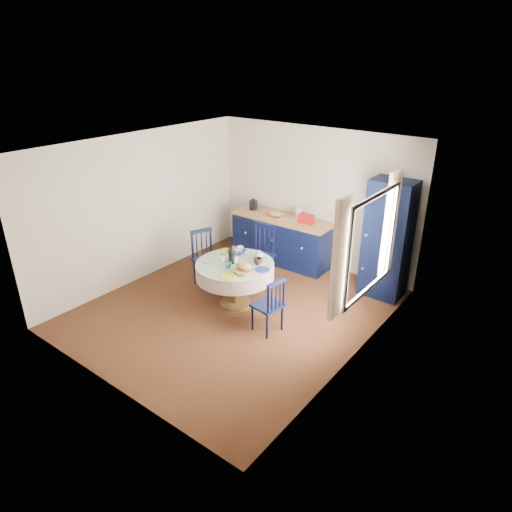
{
  "coord_description": "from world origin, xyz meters",
  "views": [
    {
      "loc": [
        3.99,
        -4.64,
        3.69
      ],
      "look_at": [
        0.27,
        0.2,
        0.91
      ],
      "focal_mm": 32.0,
      "sensor_mm": 36.0,
      "label": 1
    }
  ],
  "objects_px": {
    "pantry_cabinet": "(387,240)",
    "chair_right": "(269,305)",
    "mug_a": "(222,258)",
    "mug_c": "(258,261)",
    "mug_b": "(229,266)",
    "mug_d": "(240,249)",
    "chair_left": "(206,258)",
    "chair_far": "(259,254)",
    "kitchen_counter": "(281,239)",
    "cobalt_bowl": "(237,252)",
    "dining_table": "(235,271)"
  },
  "relations": [
    {
      "from": "chair_left",
      "to": "mug_a",
      "type": "relative_size",
      "value": 6.91
    },
    {
      "from": "chair_right",
      "to": "mug_b",
      "type": "distance_m",
      "value": 0.88
    },
    {
      "from": "kitchen_counter",
      "to": "chair_left",
      "type": "height_order",
      "value": "kitchen_counter"
    },
    {
      "from": "mug_b",
      "to": "mug_d",
      "type": "distance_m",
      "value": 0.61
    },
    {
      "from": "mug_c",
      "to": "mug_d",
      "type": "distance_m",
      "value": 0.54
    },
    {
      "from": "mug_b",
      "to": "cobalt_bowl",
      "type": "distance_m",
      "value": 0.54
    },
    {
      "from": "kitchen_counter",
      "to": "dining_table",
      "type": "bearing_deg",
      "value": -79.02
    },
    {
      "from": "mug_c",
      "to": "cobalt_bowl",
      "type": "height_order",
      "value": "mug_c"
    },
    {
      "from": "kitchen_counter",
      "to": "chair_far",
      "type": "relative_size",
      "value": 1.92
    },
    {
      "from": "dining_table",
      "to": "mug_b",
      "type": "height_order",
      "value": "dining_table"
    },
    {
      "from": "mug_d",
      "to": "cobalt_bowl",
      "type": "distance_m",
      "value": 0.08
    },
    {
      "from": "mug_b",
      "to": "mug_d",
      "type": "relative_size",
      "value": 0.93
    },
    {
      "from": "kitchen_counter",
      "to": "mug_a",
      "type": "bearing_deg",
      "value": -85.92
    },
    {
      "from": "pantry_cabinet",
      "to": "chair_right",
      "type": "relative_size",
      "value": 2.26
    },
    {
      "from": "chair_left",
      "to": "chair_right",
      "type": "height_order",
      "value": "chair_left"
    },
    {
      "from": "kitchen_counter",
      "to": "chair_right",
      "type": "xyz_separation_m",
      "value": [
        1.22,
        -2.06,
        -0.02
      ]
    },
    {
      "from": "chair_left",
      "to": "mug_c",
      "type": "distance_m",
      "value": 1.2
    },
    {
      "from": "kitchen_counter",
      "to": "chair_left",
      "type": "bearing_deg",
      "value": -108.55
    },
    {
      "from": "chair_far",
      "to": "mug_c",
      "type": "bearing_deg",
      "value": -57.03
    },
    {
      "from": "dining_table",
      "to": "chair_far",
      "type": "distance_m",
      "value": 0.9
    },
    {
      "from": "dining_table",
      "to": "mug_d",
      "type": "distance_m",
      "value": 0.46
    },
    {
      "from": "mug_a",
      "to": "mug_c",
      "type": "relative_size",
      "value": 1.03
    },
    {
      "from": "mug_a",
      "to": "cobalt_bowl",
      "type": "xyz_separation_m",
      "value": [
        -0.0,
        0.35,
        -0.02
      ]
    },
    {
      "from": "dining_table",
      "to": "chair_far",
      "type": "height_order",
      "value": "chair_far"
    },
    {
      "from": "chair_left",
      "to": "dining_table",
      "type": "bearing_deg",
      "value": -86.5
    },
    {
      "from": "mug_b",
      "to": "mug_a",
      "type": "bearing_deg",
      "value": 152.17
    },
    {
      "from": "dining_table",
      "to": "mug_c",
      "type": "height_order",
      "value": "dining_table"
    },
    {
      "from": "pantry_cabinet",
      "to": "mug_b",
      "type": "bearing_deg",
      "value": -130.69
    },
    {
      "from": "chair_left",
      "to": "mug_a",
      "type": "xyz_separation_m",
      "value": [
        0.65,
        -0.32,
        0.3
      ]
    },
    {
      "from": "mug_d",
      "to": "mug_b",
      "type": "bearing_deg",
      "value": -67.52
    },
    {
      "from": "chair_left",
      "to": "cobalt_bowl",
      "type": "bearing_deg",
      "value": -66.74
    },
    {
      "from": "mug_c",
      "to": "mug_d",
      "type": "relative_size",
      "value": 1.27
    },
    {
      "from": "kitchen_counter",
      "to": "chair_left",
      "type": "distance_m",
      "value": 1.61
    },
    {
      "from": "pantry_cabinet",
      "to": "mug_a",
      "type": "relative_size",
      "value": 13.96
    },
    {
      "from": "pantry_cabinet",
      "to": "dining_table",
      "type": "distance_m",
      "value": 2.43
    },
    {
      "from": "chair_right",
      "to": "cobalt_bowl",
      "type": "bearing_deg",
      "value": -109.65
    },
    {
      "from": "dining_table",
      "to": "cobalt_bowl",
      "type": "xyz_separation_m",
      "value": [
        -0.22,
        0.29,
        0.15
      ]
    },
    {
      "from": "mug_a",
      "to": "mug_d",
      "type": "bearing_deg",
      "value": 88.74
    },
    {
      "from": "kitchen_counter",
      "to": "cobalt_bowl",
      "type": "distance_m",
      "value": 1.54
    },
    {
      "from": "chair_left",
      "to": "mug_d",
      "type": "relative_size",
      "value": 9.01
    },
    {
      "from": "kitchen_counter",
      "to": "chair_right",
      "type": "bearing_deg",
      "value": -60.46
    },
    {
      "from": "dining_table",
      "to": "mug_d",
      "type": "relative_size",
      "value": 11.36
    },
    {
      "from": "chair_left",
      "to": "chair_far",
      "type": "relative_size",
      "value": 0.93
    },
    {
      "from": "chair_right",
      "to": "mug_a",
      "type": "relative_size",
      "value": 6.17
    },
    {
      "from": "kitchen_counter",
      "to": "mug_d",
      "type": "bearing_deg",
      "value": -83.93
    },
    {
      "from": "chair_far",
      "to": "mug_b",
      "type": "bearing_deg",
      "value": -80.61
    },
    {
      "from": "kitchen_counter",
      "to": "cobalt_bowl",
      "type": "height_order",
      "value": "kitchen_counter"
    },
    {
      "from": "dining_table",
      "to": "mug_a",
      "type": "xyz_separation_m",
      "value": [
        -0.22,
        -0.06,
        0.17
      ]
    },
    {
      "from": "chair_far",
      "to": "mug_d",
      "type": "height_order",
      "value": "chair_far"
    },
    {
      "from": "pantry_cabinet",
      "to": "chair_far",
      "type": "height_order",
      "value": "pantry_cabinet"
    }
  ]
}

